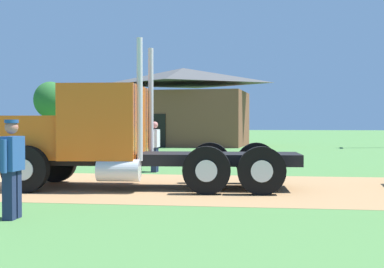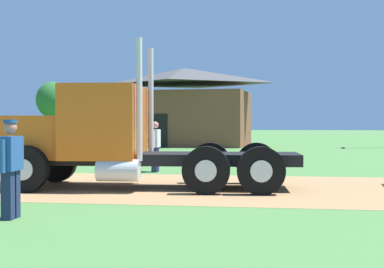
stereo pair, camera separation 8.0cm
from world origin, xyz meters
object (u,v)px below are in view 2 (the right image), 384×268
visitor_far_side (155,144)px  shed_building (185,108)px  visitor_walking_mid (10,164)px  truck_foreground_white (108,138)px

visitor_far_side → shed_building: (-2.14, 19.98, 1.73)m
visitor_walking_mid → visitor_far_side: bearing=85.7°
visitor_far_side → shed_building: 20.17m
truck_foreground_white → visitor_far_side: 4.28m
visitor_walking_mid → shed_building: shed_building is taller
truck_foreground_white → visitor_far_side: (0.31, 4.26, -0.32)m
truck_foreground_white → visitor_far_side: truck_foreground_white is taller
truck_foreground_white → visitor_walking_mid: truck_foreground_white is taller
visitor_far_side → visitor_walking_mid: bearing=-94.3°
truck_foreground_white → visitor_far_side: size_ratio=4.56×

